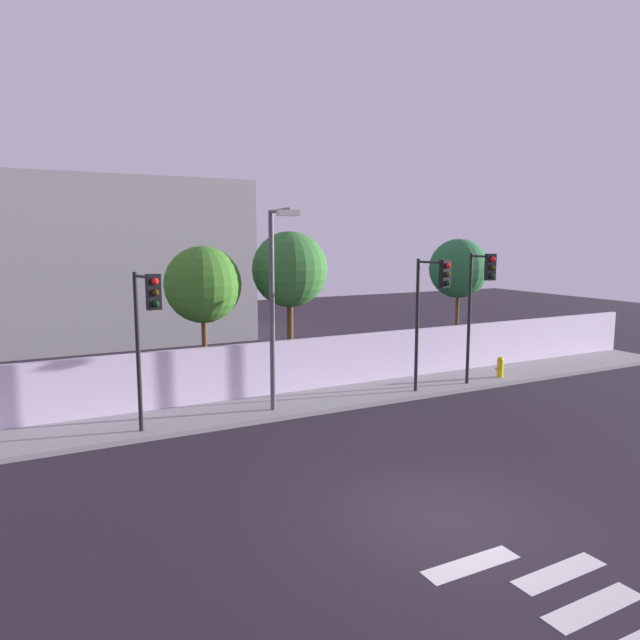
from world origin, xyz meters
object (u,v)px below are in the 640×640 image
at_px(fire_hydrant, 500,366).
at_px(roadside_tree_midright, 290,270).
at_px(roadside_tree_midleft, 203,285).
at_px(traffic_light_left, 480,290).
at_px(traffic_light_right, 146,318).
at_px(street_lamp_curbside, 274,293).
at_px(roadside_tree_rightmost, 459,269).
at_px(traffic_light_center, 432,297).

height_order(fire_hydrant, roadside_tree_midright, roadside_tree_midright).
bearing_deg(roadside_tree_midleft, fire_hydrant, -15.51).
relative_size(traffic_light_left, roadside_tree_midright, 0.84).
xyz_separation_m(traffic_light_right, street_lamp_curbside, (3.84, 0.60, 0.43)).
height_order(traffic_light_right, roadside_tree_rightmost, roadside_tree_rightmost).
bearing_deg(traffic_light_right, traffic_light_center, -0.10).
height_order(traffic_light_center, roadside_tree_midleft, roadside_tree_midleft).
bearing_deg(traffic_light_center, traffic_light_right, 179.90).
xyz_separation_m(roadside_tree_midleft, roadside_tree_rightmost, (10.99, -0.00, 0.30)).
relative_size(roadside_tree_midright, roadside_tree_rightmost, 1.05).
relative_size(traffic_light_right, roadside_tree_midleft, 0.85).
relative_size(traffic_light_left, fire_hydrant, 6.03).
relative_size(traffic_light_right, street_lamp_curbside, 0.72).
bearing_deg(traffic_light_left, traffic_light_center, -177.62).
distance_m(traffic_light_right, roadside_tree_rightmost, 14.12).
relative_size(traffic_light_center, fire_hydrant, 5.82).
relative_size(street_lamp_curbside, roadside_tree_rightmost, 1.12).
bearing_deg(street_lamp_curbside, fire_hydrant, 1.40).
height_order(traffic_light_left, roadside_tree_midleft, roadside_tree_midleft).
height_order(traffic_light_center, roadside_tree_rightmost, roadside_tree_rightmost).
distance_m(street_lamp_curbside, roadside_tree_midleft, 3.42).
distance_m(fire_hydrant, roadside_tree_rightmost, 4.65).
height_order(traffic_light_center, roadside_tree_midright, roadside_tree_midright).
distance_m(traffic_light_left, roadside_tree_rightmost, 4.34).
distance_m(traffic_light_left, roadside_tree_midright, 6.75).
xyz_separation_m(traffic_light_right, fire_hydrant, (13.23, 0.83, -2.78)).
distance_m(street_lamp_curbside, fire_hydrant, 9.92).
xyz_separation_m(traffic_light_left, street_lamp_curbside, (-7.55, 0.53, 0.18)).
height_order(traffic_light_left, roadside_tree_midright, roadside_tree_midright).
bearing_deg(traffic_light_center, fire_hydrant, 11.93).
relative_size(traffic_light_center, roadside_tree_midright, 0.81).
xyz_separation_m(street_lamp_curbside, roadside_tree_midleft, (-1.24, 3.18, 0.07)).
xyz_separation_m(traffic_light_right, roadside_tree_midright, (5.79, 3.78, 0.93)).
bearing_deg(roadside_tree_rightmost, roadside_tree_midleft, 180.00).
relative_size(street_lamp_curbside, fire_hydrant, 7.73).
relative_size(traffic_light_right, roadside_tree_midright, 0.77).
height_order(traffic_light_left, traffic_light_right, traffic_light_left).
bearing_deg(traffic_light_right, roadside_tree_midright, 33.14).
relative_size(traffic_light_center, traffic_light_right, 1.05).
distance_m(traffic_light_center, traffic_light_right, 9.22).
bearing_deg(fire_hydrant, roadside_tree_rightmost, 83.15).
bearing_deg(street_lamp_curbside, traffic_light_center, -6.55).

